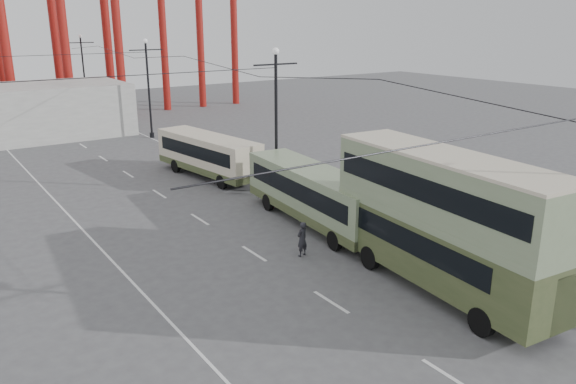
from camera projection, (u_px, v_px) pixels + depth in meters
ground at (423, 339)px, 20.06m from camera, size 160.00×160.00×0.00m
road_markings at (176, 202)px, 35.11m from camera, size 12.52×120.00×0.01m
lamp_post_mid at (276, 122)px, 35.91m from camera, size 3.20×0.44×9.32m
lamp_post_far at (149, 89)px, 53.23m from camera, size 3.20×0.44×9.32m
lamp_post_distant at (84, 72)px, 70.56m from camera, size 3.20×0.44×9.32m
fairground_shed at (6, 113)px, 53.09m from camera, size 22.00×10.00×5.00m
double_decker_bus at (443, 216)px, 22.82m from camera, size 3.71×11.11×5.86m
single_decker_green at (314, 194)px, 30.94m from camera, size 3.47×11.24×3.13m
single_decker_cream at (208, 154)px, 40.37m from camera, size 3.75×9.98×3.03m
pedestrian at (302, 239)px, 26.89m from camera, size 0.71×0.55×1.73m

